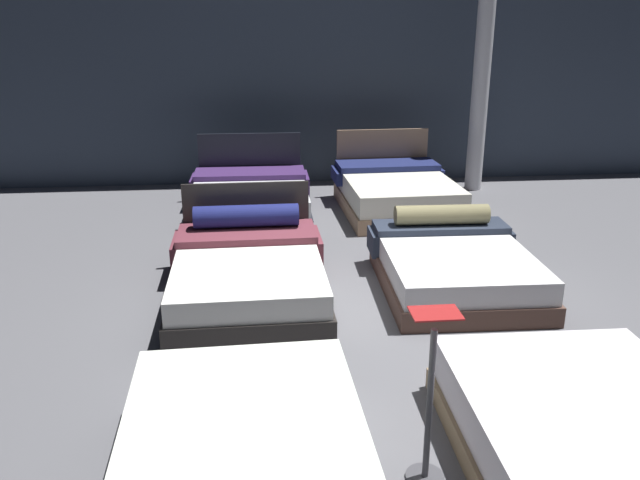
% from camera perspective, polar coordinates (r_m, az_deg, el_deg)
% --- Properties ---
extents(ground_plane, '(18.00, 18.00, 0.02)m').
position_cam_1_polar(ground_plane, '(6.27, 3.76, -6.35)').
color(ground_plane, '#5B5B60').
extents(showroom_back_wall, '(18.00, 0.06, 3.50)m').
position_cam_1_polar(showroom_back_wall, '(10.98, -0.62, 14.21)').
color(showroom_back_wall, '#333D4C').
rests_on(showroom_back_wall, ground_plane).
extents(bed_0, '(1.53, 2.04, 0.48)m').
position_cam_1_polar(bed_0, '(3.98, -6.69, -18.95)').
color(bed_0, '#585560').
rests_on(bed_0, ground_plane).
extents(bed_1, '(1.60, 2.16, 0.45)m').
position_cam_1_polar(bed_1, '(4.43, 23.22, -16.31)').
color(bed_1, '#8C7353').
rests_on(bed_1, ground_plane).
extents(bed_2, '(1.61, 2.13, 0.95)m').
position_cam_1_polar(bed_2, '(6.54, -6.42, -2.78)').
color(bed_2, black).
rests_on(bed_2, ground_plane).
extents(bed_3, '(1.60, 1.94, 0.73)m').
position_cam_1_polar(bed_3, '(6.82, 11.87, -2.30)').
color(bed_3, brown).
rests_on(bed_3, ground_plane).
extents(bed_4, '(1.76, 2.01, 1.03)m').
position_cam_1_polar(bed_4, '(9.24, -6.26, 3.72)').
color(bed_4, black).
rests_on(bed_4, ground_plane).
extents(bed_5, '(1.68, 2.15, 1.05)m').
position_cam_1_polar(bed_5, '(9.46, 6.77, 4.22)').
color(bed_5, '#8D6D53').
rests_on(bed_5, ground_plane).
extents(price_sign, '(0.28, 0.24, 1.13)m').
position_cam_1_polar(price_sign, '(3.99, 9.66, -15.28)').
color(price_sign, '#3F3F44').
rests_on(price_sign, ground_plane).
extents(support_pillar, '(0.27, 0.27, 3.50)m').
position_cam_1_polar(support_pillar, '(10.74, 14.15, 13.55)').
color(support_pillar, silver).
rests_on(support_pillar, ground_plane).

